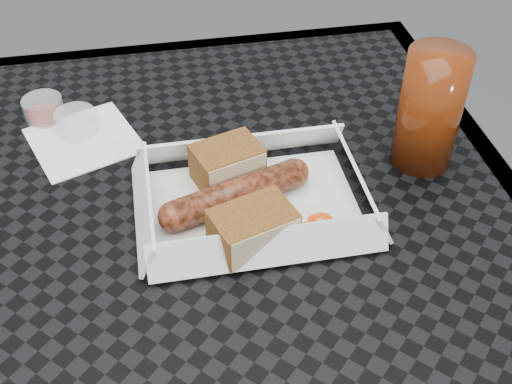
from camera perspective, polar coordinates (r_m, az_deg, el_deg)
patio_table at (r=0.73m, az=-7.10°, el=-7.56°), size 0.80×0.80×0.74m
food_tray at (r=0.70m, az=-0.15°, el=-1.17°), size 0.22×0.15×0.00m
bratwurst at (r=0.68m, az=-1.77°, el=-0.18°), size 0.17×0.08×0.03m
bread_near at (r=0.71m, az=-2.57°, el=2.51°), size 0.08×0.07×0.05m
bread_far at (r=0.64m, az=-0.27°, el=-3.21°), size 0.09×0.08×0.04m
veg_garnish at (r=0.67m, az=5.78°, el=-3.42°), size 0.03×0.03×0.00m
napkin at (r=0.82m, az=-15.03°, el=4.47°), size 0.15×0.15×0.00m
condiment_cup_sauce at (r=0.86m, az=-18.35°, el=6.99°), size 0.05×0.05×0.03m
condiment_cup_empty at (r=0.82m, az=-15.67°, el=5.93°), size 0.05×0.05×0.03m
drink_glass at (r=0.74m, az=15.21°, el=7.09°), size 0.07×0.07×0.14m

